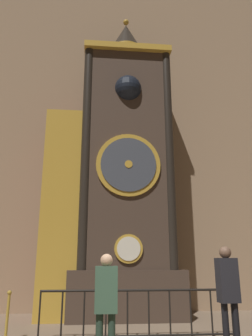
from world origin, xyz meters
TOP-DOWN VIEW (x-y plane):
  - cathedral_back_wall at (-0.09, 6.13)m, footprint 24.00×0.32m
  - clock_tower at (-0.57, 4.80)m, footprint 4.03×1.85m
  - railing_fence at (-0.22, 2.41)m, footprint 4.05×0.05m
  - visitor_near at (-0.96, 0.43)m, footprint 0.34×0.23m
  - visitor_far at (1.14, 0.89)m, footprint 0.36×0.25m
  - stanchion_post at (-2.86, 2.47)m, footprint 0.28×0.28m

SIDE VIEW (x-z plane):
  - stanchion_post at x=-2.86m, z-range -0.17..0.77m
  - railing_fence at x=-0.22m, z-range 0.05..1.00m
  - visitor_near at x=-0.96m, z-range 0.16..1.79m
  - visitor_far at x=1.14m, z-range 0.18..1.96m
  - clock_tower at x=-0.57m, z-range -0.83..8.91m
  - cathedral_back_wall at x=-0.09m, z-range -0.01..14.23m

